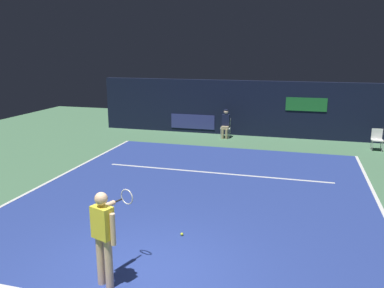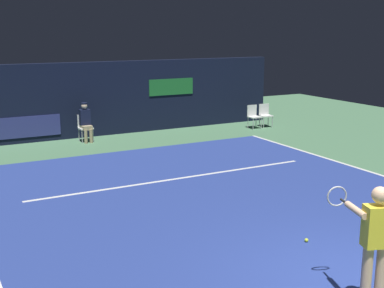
% 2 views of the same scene
% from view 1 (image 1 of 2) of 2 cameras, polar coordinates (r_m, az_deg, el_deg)
% --- Properties ---
extents(ground_plane, '(28.60, 28.60, 0.00)m').
position_cam_1_polar(ground_plane, '(11.33, 1.31, -7.14)').
color(ground_plane, '#4C7A56').
extents(court_surface, '(9.67, 10.84, 0.01)m').
position_cam_1_polar(court_surface, '(11.32, 1.31, -7.11)').
color(court_surface, navy).
rests_on(court_surface, ground).
extents(line_sideline_left, '(0.10, 10.84, 0.01)m').
position_cam_1_polar(line_sideline_left, '(11.23, 25.98, -8.70)').
color(line_sideline_left, white).
rests_on(line_sideline_left, court_surface).
extents(line_sideline_right, '(0.10, 10.84, 0.01)m').
position_cam_1_polar(line_sideline_right, '(13.27, -19.20, -4.71)').
color(line_sideline_right, white).
rests_on(line_sideline_right, court_surface).
extents(line_service, '(7.54, 0.10, 0.01)m').
position_cam_1_polar(line_service, '(13.06, 3.38, -4.23)').
color(line_service, white).
rests_on(line_service, court_surface).
extents(back_wall, '(14.17, 0.33, 2.60)m').
position_cam_1_polar(back_wall, '(18.82, 7.55, 5.20)').
color(back_wall, black).
rests_on(back_wall, ground).
extents(tennis_player, '(0.50, 1.05, 1.73)m').
position_cam_1_polar(tennis_player, '(6.95, -12.66, -12.54)').
color(tennis_player, '#DBAD89').
rests_on(tennis_player, ground).
extents(line_judge_on_chair, '(0.45, 0.54, 1.32)m').
position_cam_1_polar(line_judge_on_chair, '(18.19, 4.91, 3.03)').
color(line_judge_on_chair, white).
rests_on(line_judge_on_chair, ground).
extents(courtside_chair_near, '(0.44, 0.42, 0.88)m').
position_cam_1_polar(courtside_chair_near, '(17.57, 25.34, 0.76)').
color(courtside_chair_near, white).
rests_on(courtside_chair_near, ground).
extents(tennis_ball, '(0.07, 0.07, 0.07)m').
position_cam_1_polar(tennis_ball, '(8.86, -1.48, -12.99)').
color(tennis_ball, '#CCE033').
rests_on(tennis_ball, court_surface).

